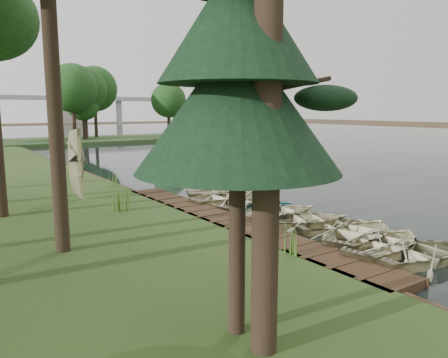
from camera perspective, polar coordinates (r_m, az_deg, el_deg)
ground at (r=18.43m, az=4.49°, el=-5.50°), size 300.00×300.00×0.00m
water at (r=53.55m, az=16.22°, el=3.76°), size 130.00×200.00×0.05m
boardwalk at (r=17.46m, az=0.38°, el=-5.78°), size 1.60×16.00×0.30m
peninsula at (r=66.85m, az=-17.62°, el=4.85°), size 50.00×14.00×0.45m
far_trees at (r=65.85m, az=-20.69°, el=10.04°), size 45.60×5.60×8.80m
bridge at (r=135.95m, az=-24.71°, el=9.26°), size 95.90×4.00×8.60m
building_a at (r=159.36m, az=-19.65°, el=10.10°), size 10.00×8.00×18.00m
rowboat_0 at (r=14.63m, az=24.39°, el=-8.45°), size 3.91×3.02×0.75m
rowboat_1 at (r=15.11m, az=20.39°, el=-7.60°), size 4.17×3.30×0.78m
rowboat_2 at (r=16.06m, az=17.50°, el=-6.45°), size 4.41×3.67×0.79m
rowboat_3 at (r=17.14m, az=13.84°, el=-5.62°), size 3.41×2.79×0.62m
rowboat_4 at (r=17.57m, az=10.59°, el=-4.97°), size 4.19×3.69×0.72m
rowboat_5 at (r=18.66m, az=7.27°, el=-4.02°), size 3.94×3.06×0.75m
rowboat_6 at (r=19.73m, az=5.22°, el=-3.43°), size 3.37×2.63×0.64m
rowboat_7 at (r=20.52m, az=2.17°, el=-2.94°), size 3.45×2.85×0.62m
rowboat_8 at (r=21.52m, az=0.09°, el=-2.18°), size 3.78×2.78×0.76m
rowboat_9 at (r=22.87m, az=-0.53°, el=-1.58°), size 4.05×3.46×0.71m
stored_rowboat at (r=22.29m, az=-18.27°, el=-1.66°), size 4.17×3.71×0.71m
pine_tree at (r=8.07m, az=1.83°, el=15.39°), size 3.80×3.80×8.27m
reeds_0 at (r=13.18m, az=8.50°, el=-8.03°), size 0.60×0.60×0.94m
reeds_1 at (r=19.34m, az=-13.05°, el=-2.49°), size 0.60×0.60×1.06m
reeds_2 at (r=19.35m, az=-13.63°, el=-2.50°), size 0.60×0.60×1.07m
reeds_3 at (r=25.26m, az=-14.42°, el=-0.08°), size 0.60×0.60×0.88m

